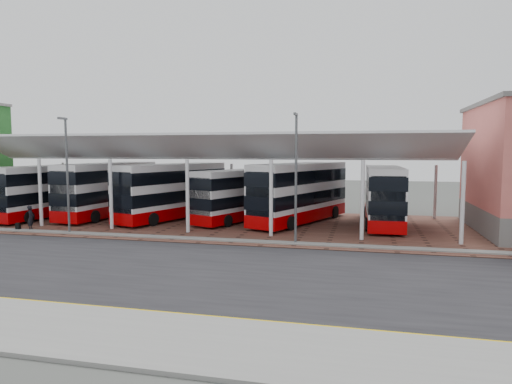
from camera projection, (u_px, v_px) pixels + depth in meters
ground at (237, 268)px, 22.70m from camera, size 140.00×140.00×0.00m
road at (231, 273)px, 21.73m from camera, size 120.00×14.00×0.02m
forecourt at (308, 227)px, 34.84m from camera, size 72.00×16.00×0.06m
sidewalk at (158, 339)px, 13.97m from camera, size 120.00×4.00×0.14m
north_kerb at (264, 242)px, 28.70m from camera, size 120.00×0.80×0.14m
yellow_line_near at (183, 317)px, 15.91m from camera, size 120.00×0.12×0.01m
yellow_line_far at (186, 314)px, 16.21m from camera, size 120.00×0.12×0.01m
canopy at (212, 151)px, 37.06m from camera, size 37.00×11.63×7.07m
lamp_west at (67, 172)px, 31.60m from camera, size 0.16×0.90×8.07m
lamp_east at (296, 174)px, 27.93m from camera, size 0.16×0.90×8.07m
bus_0 at (48, 191)px, 39.63m from camera, size 3.52×11.04×4.47m
bus_1 at (109, 190)px, 39.92m from camera, size 3.67×11.55×4.68m
bus_2 at (172, 192)px, 38.38m from camera, size 6.16×11.52×4.65m
bus_3 at (241, 195)px, 37.58m from camera, size 6.05×10.32×4.20m
bus_4 at (300, 193)px, 36.52m from camera, size 6.76×11.71×4.76m
bus_5 at (383, 196)px, 35.47m from camera, size 2.90×11.04×4.53m
pedestrian at (31, 218)px, 33.03m from camera, size 0.66×0.77×1.80m
suitcase at (18, 227)px, 33.02m from camera, size 0.31×0.22×0.53m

